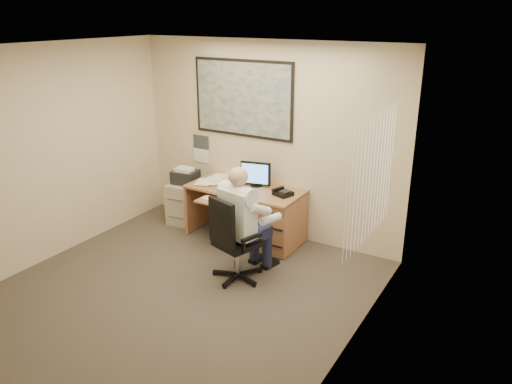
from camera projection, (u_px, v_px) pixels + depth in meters
The scene contains 8 objects.
room_shell at pixel (158, 187), 5.07m from camera, with size 4.00×4.50×2.70m.
desk at pixel (267, 213), 6.81m from camera, with size 1.60×0.97×1.09m.
world_map at pixel (243, 99), 6.86m from camera, with size 1.56×0.03×1.06m, color #1E4C93.
wall_calendar at pixel (201, 149), 7.50m from camera, with size 0.28×0.01×0.42m, color white.
window_blinds at pixel (373, 178), 4.71m from camera, with size 0.06×1.40×1.30m, color beige, non-canonical shape.
filing_cabinet at pixel (187, 199), 7.53m from camera, with size 0.49×0.57×0.86m.
office_chair at pixel (237, 256), 5.89m from camera, with size 0.79×0.79×1.05m.
person at pixel (239, 224), 5.83m from camera, with size 0.59×0.85×1.39m, color white, non-canonical shape.
Camera 1 is at (3.29, -3.61, 3.04)m, focal length 35.00 mm.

